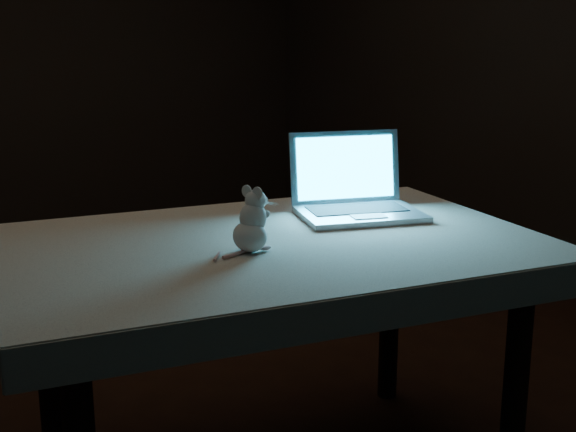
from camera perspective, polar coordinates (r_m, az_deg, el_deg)
floor at (r=3.14m, az=-3.75°, el=-12.55°), size 5.00×5.00×0.00m
table at (r=2.38m, az=-1.13°, el=-11.02°), size 1.65×1.29×0.78m
tablecloth at (r=2.31m, az=0.72°, el=-2.60°), size 1.73×1.33×0.10m
laptop at (r=2.50m, az=5.43°, el=2.85°), size 0.49×0.47×0.26m
plush_mouse at (r=2.11m, az=-2.85°, el=-0.29°), size 0.18×0.18×0.18m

